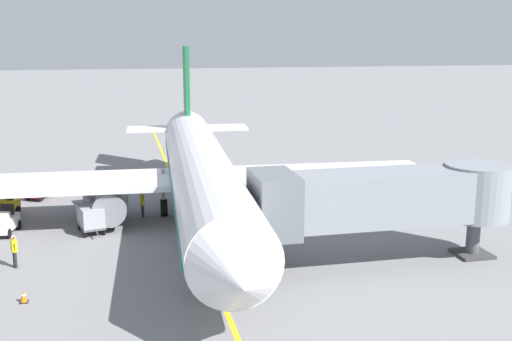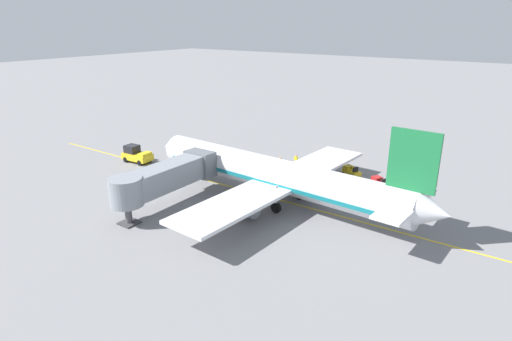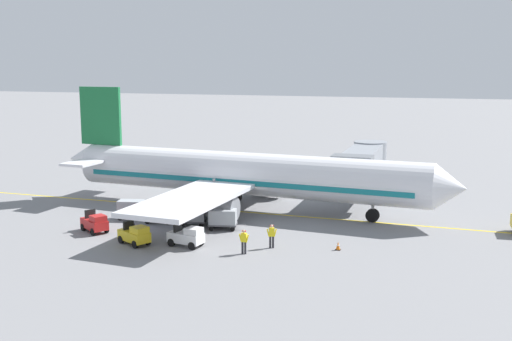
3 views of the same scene
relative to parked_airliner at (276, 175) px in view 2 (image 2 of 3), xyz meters
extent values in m
plane|color=slate|center=(0.71, 1.50, -3.19)|extent=(400.00, 400.00, 0.00)
cube|color=gold|center=(0.71, 1.50, -3.18)|extent=(0.24, 80.00, 0.01)
cylinder|color=silver|center=(0.02, 0.27, 0.10)|extent=(5.50, 32.16, 3.70)
cube|color=#14707A|center=(0.02, 0.27, -0.36)|extent=(5.39, 29.60, 0.44)
cone|color=silver|center=(0.99, 17.44, 0.10)|extent=(3.76, 2.60, 3.63)
cone|color=silver|center=(-0.97, -17.10, 0.40)|extent=(3.30, 2.97, 3.14)
cube|color=black|center=(0.88, 15.65, 0.75)|extent=(2.83, 1.25, 0.60)
cube|color=silver|center=(-0.04, -0.73, -0.55)|extent=(30.25, 6.89, 0.36)
cylinder|color=gray|center=(-5.49, 0.38, -1.80)|extent=(2.18, 3.31, 2.00)
cylinder|color=gray|center=(5.50, -0.24, -1.80)|extent=(2.18, 3.31, 2.00)
cube|color=#196B38|center=(-0.83, -14.70, 4.70)|extent=(0.57, 4.41, 5.50)
cube|color=silver|center=(-0.82, -14.50, 0.65)|extent=(10.13, 3.16, 0.24)
cylinder|color=black|center=(0.65, 11.45, -2.64)|extent=(0.51, 1.12, 1.10)
cylinder|color=gray|center=(0.65, 11.45, -1.09)|extent=(0.24, 0.24, 2.00)
cylinder|color=black|center=(-2.39, -1.59, -2.64)|extent=(0.51, 1.12, 1.10)
cylinder|color=gray|center=(-2.39, -1.59, -1.09)|extent=(0.24, 0.24, 2.00)
cylinder|color=black|center=(2.20, -1.85, -2.64)|extent=(0.51, 1.12, 1.10)
cylinder|color=gray|center=(2.20, -1.85, -1.09)|extent=(0.24, 0.24, 2.00)
cube|color=gray|center=(-7.37, 9.17, 0.30)|extent=(11.67, 2.80, 2.60)
cube|color=slate|center=(-2.33, 9.17, 0.30)|extent=(2.00, 3.50, 2.99)
cylinder|color=gray|center=(-13.20, 9.17, 0.30)|extent=(3.36, 3.36, 2.86)
cylinder|color=#4C4C51|center=(-13.20, 9.17, -2.09)|extent=(0.70, 0.70, 2.19)
cube|color=#38383A|center=(-13.20, 9.17, -3.11)|extent=(1.80, 1.80, 0.16)
cube|color=gold|center=(0.61, 24.18, -2.34)|extent=(2.45, 4.52, 0.90)
cube|color=black|center=(0.55, 25.17, -1.34)|extent=(1.75, 1.94, 1.10)
cube|color=gold|center=(0.70, 22.65, -1.71)|extent=(1.93, 1.21, 0.36)
cylinder|color=black|center=(1.63, 22.81, -2.79)|extent=(0.40, 0.82, 0.80)
cylinder|color=black|center=(-0.24, 22.70, -2.79)|extent=(0.40, 0.82, 0.80)
cylinder|color=black|center=(1.46, 25.67, -2.79)|extent=(0.40, 0.82, 0.80)
cylinder|color=black|center=(-0.41, 25.56, -2.79)|extent=(0.40, 0.82, 0.80)
cube|color=gold|center=(12.45, -3.81, -2.56)|extent=(2.18, 2.77, 0.70)
cube|color=gold|center=(12.75, -3.20, -1.99)|extent=(1.38, 1.39, 0.44)
cube|color=black|center=(12.14, -4.43, -1.89)|extent=(0.82, 0.52, 0.64)
cylinder|color=black|center=(12.50, -3.70, -1.91)|extent=(0.19, 0.27, 0.54)
cylinder|color=black|center=(12.35, -2.79, -2.91)|extent=(0.43, 0.59, 0.56)
cylinder|color=black|center=(13.32, -3.27, -2.91)|extent=(0.43, 0.59, 0.56)
cylinder|color=black|center=(11.58, -4.36, -2.91)|extent=(0.43, 0.59, 0.56)
cylinder|color=black|center=(12.55, -4.84, -2.91)|extent=(0.43, 0.59, 0.56)
cube|color=#B21E1E|center=(10.47, -8.39, -2.56)|extent=(2.33, 2.76, 0.70)
cube|color=#B21E1E|center=(10.83, -7.80, -1.99)|extent=(1.42, 1.43, 0.44)
cube|color=black|center=(10.11, -8.97, -1.89)|extent=(0.80, 0.58, 0.64)
cylinder|color=black|center=(10.54, -8.28, -1.91)|extent=(0.21, 0.27, 0.54)
cylinder|color=black|center=(10.47, -7.36, -2.91)|extent=(0.46, 0.58, 0.56)
cylinder|color=black|center=(11.39, -7.92, -2.91)|extent=(0.46, 0.58, 0.56)
cylinder|color=black|center=(9.56, -8.85, -2.91)|extent=(0.46, 0.58, 0.56)
cylinder|color=black|center=(10.48, -9.41, -2.91)|extent=(0.46, 0.58, 0.56)
cube|color=silver|center=(11.68, -0.12, -2.56)|extent=(1.61, 2.67, 0.70)
cube|color=silver|center=(11.80, 0.55, -1.99)|extent=(1.18, 1.21, 0.44)
cube|color=black|center=(11.57, -0.80, -1.89)|extent=(0.85, 0.30, 0.64)
cylinder|color=black|center=(11.71, 0.00, -1.91)|extent=(0.12, 0.27, 0.54)
cylinder|color=black|center=(11.30, 0.83, -2.91)|extent=(0.29, 0.59, 0.56)
cylinder|color=black|center=(12.37, 0.65, -2.91)|extent=(0.29, 0.59, 0.56)
cylinder|color=black|center=(11.00, -0.89, -2.91)|extent=(0.29, 0.59, 0.56)
cylinder|color=black|center=(12.07, -1.08, -2.91)|extent=(0.29, 0.59, 0.56)
cube|color=#4C4C51|center=(6.68, 0.70, -2.77)|extent=(1.80, 2.45, 0.12)
cube|color=#999EA3|center=(6.68, 0.70, -2.16)|extent=(1.71, 2.33, 1.10)
cylinder|color=#4C4C51|center=(6.32, 2.11, -2.78)|extent=(0.24, 0.70, 0.07)
cylinder|color=black|center=(5.94, 1.36, -3.01)|extent=(0.20, 0.38, 0.36)
cylinder|color=black|center=(7.01, 1.64, -3.01)|extent=(0.20, 0.38, 0.36)
cylinder|color=black|center=(6.35, -0.23, -3.01)|extent=(0.20, 0.38, 0.36)
cylinder|color=black|center=(7.42, 0.04, -3.01)|extent=(0.20, 0.38, 0.36)
cube|color=#4C4C51|center=(6.44, -2.02, -2.77)|extent=(1.80, 2.45, 0.12)
cube|color=#999EA3|center=(6.44, -2.02, -2.16)|extent=(1.71, 2.33, 1.10)
cylinder|color=#4C4C51|center=(6.08, -0.62, -2.78)|extent=(0.24, 0.70, 0.07)
cylinder|color=black|center=(5.70, -1.36, -3.01)|extent=(0.20, 0.38, 0.36)
cylinder|color=black|center=(6.77, -1.09, -3.01)|extent=(0.20, 0.38, 0.36)
cylinder|color=black|center=(6.11, -2.96, -3.01)|extent=(0.20, 0.38, 0.36)
cylinder|color=black|center=(7.18, -2.69, -3.01)|extent=(0.20, 0.38, 0.36)
cube|color=#4C4C51|center=(6.38, -5.00, -2.77)|extent=(1.80, 2.45, 0.12)
cube|color=#233D9E|center=(6.38, -5.00, -2.16)|extent=(1.71, 2.33, 1.10)
cylinder|color=#4C4C51|center=(6.02, -3.60, -2.78)|extent=(0.24, 0.70, 0.07)
cylinder|color=black|center=(5.64, -4.34, -3.01)|extent=(0.20, 0.38, 0.36)
cylinder|color=black|center=(6.71, -4.07, -3.01)|extent=(0.20, 0.38, 0.36)
cylinder|color=black|center=(6.05, -5.94, -3.01)|extent=(0.20, 0.38, 0.36)
cylinder|color=black|center=(7.12, -5.67, -3.01)|extent=(0.20, 0.38, 0.36)
cube|color=#4C4C51|center=(6.03, -7.74, -2.77)|extent=(1.80, 2.45, 0.12)
cube|color=#999EA3|center=(6.03, -7.74, -2.16)|extent=(1.71, 2.33, 1.10)
cylinder|color=#4C4C51|center=(5.67, -6.33, -2.78)|extent=(0.24, 0.70, 0.07)
cylinder|color=black|center=(5.29, -7.07, -3.01)|extent=(0.20, 0.38, 0.36)
cylinder|color=black|center=(6.36, -6.80, -3.01)|extent=(0.20, 0.38, 0.36)
cylinder|color=black|center=(5.69, -8.67, -3.01)|extent=(0.20, 0.38, 0.36)
cylinder|color=black|center=(6.77, -8.40, -3.01)|extent=(0.20, 0.38, 0.36)
cylinder|color=#232328|center=(12.10, 4.49, -2.76)|extent=(0.15, 0.15, 0.85)
cylinder|color=#232328|center=(12.11, 4.29, -2.76)|extent=(0.15, 0.15, 0.85)
cube|color=yellow|center=(12.10, 4.39, -2.04)|extent=(0.25, 0.39, 0.60)
cylinder|color=yellow|center=(12.10, 4.64, -2.09)|extent=(0.10, 0.23, 0.57)
cylinder|color=yellow|center=(12.11, 4.14, -2.09)|extent=(0.10, 0.23, 0.57)
sphere|color=tan|center=(12.10, 4.39, -1.61)|extent=(0.22, 0.22, 0.22)
cube|color=red|center=(12.10, 4.39, -1.59)|extent=(0.09, 0.27, 0.10)
cylinder|color=#232328|center=(3.55, -1.77, -2.76)|extent=(0.15, 0.15, 0.85)
cylinder|color=#232328|center=(3.57, -1.97, -2.76)|extent=(0.15, 0.15, 0.85)
cube|color=yellow|center=(3.56, -1.87, -2.04)|extent=(0.27, 0.40, 0.60)
cylinder|color=yellow|center=(3.54, -1.62, -2.09)|extent=(0.11, 0.23, 0.57)
cylinder|color=yellow|center=(3.58, -2.12, -2.09)|extent=(0.11, 0.23, 0.57)
sphere|color=beige|center=(3.56, -1.87, -1.61)|extent=(0.22, 0.22, 0.22)
cube|color=red|center=(3.56, -1.87, -1.59)|extent=(0.10, 0.27, 0.10)
cylinder|color=#232328|center=(10.23, 5.68, -2.76)|extent=(0.15, 0.15, 0.85)
cylinder|color=#232328|center=(10.15, 5.86, -2.76)|extent=(0.15, 0.15, 0.85)
cube|color=yellow|center=(10.19, 5.77, -2.04)|extent=(0.37, 0.44, 0.60)
cylinder|color=yellow|center=(10.29, 5.54, -2.09)|extent=(0.17, 0.24, 0.57)
cylinder|color=yellow|center=(10.09, 6.00, -2.09)|extent=(0.17, 0.24, 0.57)
sphere|color=beige|center=(10.19, 5.77, -1.61)|extent=(0.22, 0.22, 0.22)
cube|color=red|center=(10.19, 5.77, -1.59)|extent=(0.18, 0.27, 0.10)
cube|color=black|center=(9.19, 10.28, -3.17)|extent=(0.36, 0.36, 0.04)
cone|color=orange|center=(9.19, 10.28, -2.87)|extent=(0.30, 0.30, 0.55)
cylinder|color=white|center=(9.19, 10.28, -2.84)|extent=(0.21, 0.21, 0.06)
camera|label=1|loc=(4.75, 36.90, 8.11)|focal=43.17mm
camera|label=2|loc=(-37.85, -23.89, 16.32)|focal=30.03mm
camera|label=3|loc=(49.92, 17.92, 9.45)|focal=43.13mm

